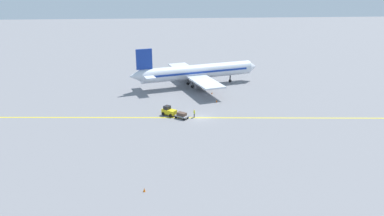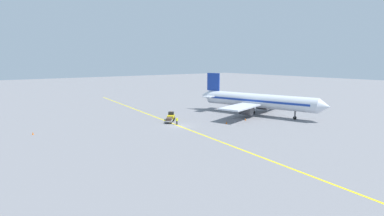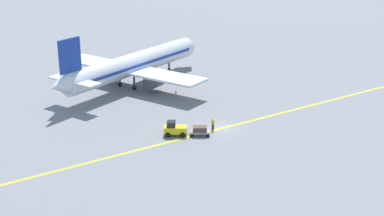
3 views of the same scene
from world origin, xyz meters
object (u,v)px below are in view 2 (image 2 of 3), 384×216
object	(u,v)px
baggage_tug_white	(171,116)
traffic_cone_near_nose	(245,119)
airplane_at_gate	(257,101)
ground_crew_worker	(177,121)
traffic_cone_mid_apron	(226,123)
baggage_cart_trailing	(169,120)
traffic_cone_by_wingtip	(33,133)

from	to	relation	value
baggage_tug_white	traffic_cone_near_nose	xyz separation A→B (m)	(-14.11, 10.83, -0.63)
airplane_at_gate	baggage_tug_white	xyz separation A→B (m)	(21.78, -7.54, -2.81)
ground_crew_worker	traffic_cone_mid_apron	distance (m)	11.21
baggage_cart_trailing	traffic_cone_by_wingtip	bearing A→B (deg)	-13.49
ground_crew_worker	traffic_cone_near_nose	size ratio (longest dim) A/B	3.05
airplane_at_gate	ground_crew_worker	world-z (taller)	airplane_at_gate
baggage_tug_white	ground_crew_worker	bearing A→B (deg)	71.39
baggage_cart_trailing	traffic_cone_near_nose	distance (m)	18.23
airplane_at_gate	traffic_cone_mid_apron	size ratio (longest dim) A/B	63.42
ground_crew_worker	baggage_cart_trailing	bearing A→B (deg)	-81.34
baggage_cart_trailing	traffic_cone_by_wingtip	distance (m)	27.71
airplane_at_gate	baggage_tug_white	world-z (taller)	airplane_at_gate
airplane_at_gate	traffic_cone_mid_apron	world-z (taller)	airplane_at_gate
traffic_cone_mid_apron	traffic_cone_by_wingtip	world-z (taller)	same
traffic_cone_by_wingtip	airplane_at_gate	bearing A→B (deg)	167.28
airplane_at_gate	baggage_cart_trailing	distance (m)	24.59
baggage_tug_white	ground_crew_worker	size ratio (longest dim) A/B	1.94
traffic_cone_mid_apron	traffic_cone_by_wingtip	bearing A→B (deg)	-22.16
traffic_cone_near_nose	baggage_cart_trailing	bearing A→B (deg)	-27.08
baggage_tug_white	traffic_cone_near_nose	size ratio (longest dim) A/B	5.94
ground_crew_worker	traffic_cone_by_wingtip	size ratio (longest dim) A/B	3.05
airplane_at_gate	traffic_cone_mid_apron	bearing A→B (deg)	14.08
baggage_tug_white	traffic_cone_mid_apron	xyz separation A→B (m)	(-7.75, 11.06, -0.63)
ground_crew_worker	traffic_cone_near_nose	world-z (taller)	ground_crew_worker
baggage_tug_white	traffic_cone_by_wingtip	size ratio (longest dim) A/B	5.94
baggage_cart_trailing	traffic_cone_mid_apron	distance (m)	13.05
airplane_at_gate	baggage_cart_trailing	world-z (taller)	airplane_at_gate
traffic_cone_near_nose	traffic_cone_by_wingtip	xyz separation A→B (m)	(43.17, -14.76, 0.00)
traffic_cone_near_nose	traffic_cone_mid_apron	bearing A→B (deg)	2.09
ground_crew_worker	traffic_cone_mid_apron	world-z (taller)	ground_crew_worker
baggage_cart_trailing	ground_crew_worker	bearing A→B (deg)	98.66
airplane_at_gate	ground_crew_worker	xyz separation A→B (m)	(23.50, -2.44, -2.80)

